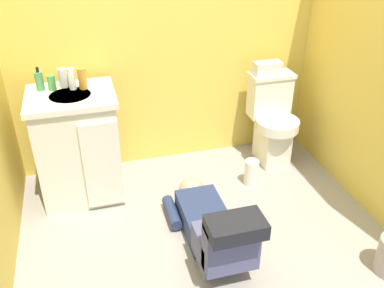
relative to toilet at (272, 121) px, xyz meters
The scene contains 13 objects.
ground_plane 1.16m from the toilet, 139.20° to the right, with size 2.92×2.97×0.04m, color gray.
wall_back 1.21m from the toilet, 159.36° to the left, with size 2.58×0.08×2.40m, color #E5C14C.
toilet is the anchor object (origin of this frame).
vanity_cabinet 1.58m from the toilet, behind, with size 0.60×0.53×0.82m.
faucet 1.66m from the toilet, behind, with size 0.02×0.02×0.10m, color silver.
person_plumber 1.24m from the toilet, 131.87° to the right, with size 0.39×1.06×0.52m.
tissue_box 0.44m from the toilet, 116.43° to the left, with size 0.22×0.11×0.10m, color silver.
soap_dispenser 1.85m from the toilet, behind, with size 0.06×0.06×0.17m.
bottle_green 1.77m from the toilet, behind, with size 0.05×0.05×0.11m, color #4B9C48.
bottle_clear 1.70m from the toilet, behind, with size 0.06×0.06×0.13m, color silver.
bottle_white 1.64m from the toilet, behind, with size 0.05×0.05×0.15m, color white.
bottle_amber 1.57m from the toilet, behind, with size 0.06×0.06×0.15m, color #C0842C.
paper_towel_roll 0.51m from the toilet, 133.20° to the right, with size 0.11×0.11×0.21m, color white.
Camera 1 is at (-0.66, -2.11, 1.95)m, focal length 39.07 mm.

